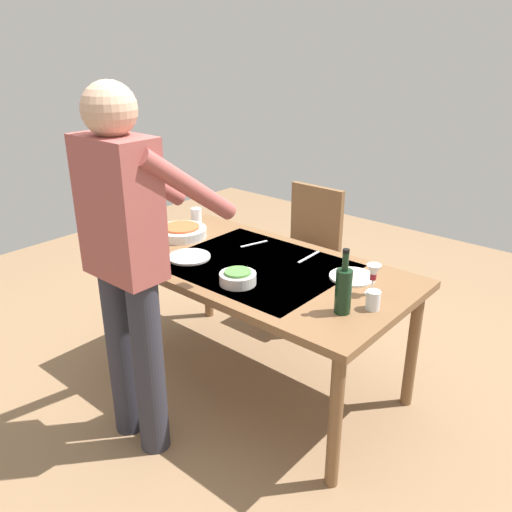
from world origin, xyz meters
The scene contains 14 objects.
ground_plane centered at (0.00, 0.00, 0.00)m, with size 6.00×6.00×0.00m, color #846647.
dining_table centered at (0.00, 0.00, 0.66)m, with size 1.65×0.88×0.73m.
chair_near centered at (0.24, -0.82, 0.53)m, with size 0.40×0.40×0.91m.
person_server centered at (0.13, 0.70, 0.96)m, with size 0.42×0.61×1.69m.
wine_bottle centered at (-0.62, 0.15, 0.84)m, with size 0.07×0.07×0.30m.
wine_glass_left centered at (-0.64, -0.09, 0.83)m, with size 0.07×0.07×0.15m.
water_cup_near_left centered at (0.71, -0.25, 0.78)m, with size 0.07×0.07×0.11m, color silver.
water_cup_near_right centered at (-0.71, 0.04, 0.77)m, with size 0.06×0.06×0.09m, color silver.
serving_bowl_pasta centered at (0.61, -0.03, 0.76)m, with size 0.30×0.30×0.07m.
side_bowl_salad centered at (-0.08, 0.23, 0.76)m, with size 0.18×0.18×0.07m.
dinner_plate_near centered at (-0.47, -0.19, 0.73)m, with size 0.23×0.23×0.01m, color silver.
dinner_plate_far centered at (0.34, 0.16, 0.73)m, with size 0.23×0.23×0.01m, color silver.
table_knife centered at (-0.15, -0.26, 0.73)m, with size 0.01×0.20×0.01m, color silver.
table_fork centered at (0.20, -0.22, 0.73)m, with size 0.01×0.18×0.01m, color silver.
Camera 1 is at (-1.65, 1.94, 1.83)m, focal length 36.98 mm.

